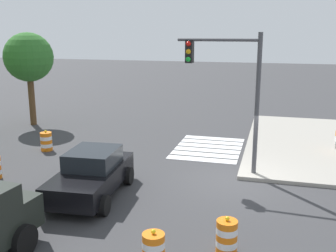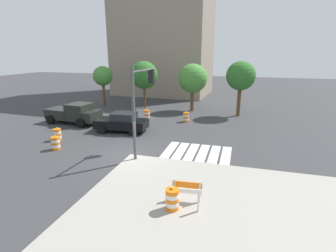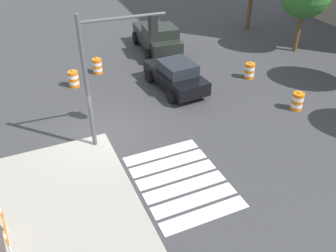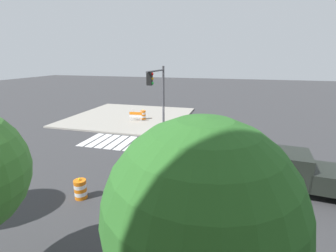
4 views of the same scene
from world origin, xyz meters
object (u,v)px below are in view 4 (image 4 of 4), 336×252
object	(u,v)px
pickup_truck	(300,172)
traffic_barrel_near_corner	(239,138)
traffic_barrel_median_far	(163,201)
construction_barricade	(136,115)
traffic_barrel_median_near	(257,147)
traffic_barrel_on_sidewalk	(143,115)
traffic_barrel_crosswalk_end	(80,189)
traffic_light_pole	(158,90)
sports_car	(194,155)
street_tree_streetside_far	(201,214)

from	to	relation	value
pickup_truck	traffic_barrel_near_corner	xyz separation A→B (m)	(2.77, -6.21, -0.52)
traffic_barrel_median_far	construction_barricade	size ratio (longest dim) A/B	0.79
traffic_barrel_near_corner	traffic_barrel_median_near	xyz separation A→B (m)	(-1.16, 1.65, 0.00)
pickup_truck	traffic_barrel_near_corner	world-z (taller)	pickup_truck
traffic_barrel_near_corner	traffic_barrel_on_sidewalk	size ratio (longest dim) A/B	1.00
traffic_barrel_crosswalk_end	traffic_light_pole	size ratio (longest dim) A/B	0.19
sports_car	traffic_barrel_on_sidewalk	xyz separation A→B (m)	(6.97, -9.82, -0.21)
traffic_barrel_median_near	traffic_barrel_crosswalk_end	bearing A→B (deg)	44.27
traffic_barrel_crosswalk_end	construction_barricade	xyz separation A→B (m)	(2.97, -13.76, 0.27)
pickup_truck	traffic_barrel_crosswalk_end	world-z (taller)	pickup_truck
traffic_barrel_median_near	pickup_truck	bearing A→B (deg)	109.36
pickup_truck	traffic_barrel_median_near	bearing A→B (deg)	-70.64
traffic_barrel_median_near	construction_barricade	bearing A→B (deg)	-27.47
traffic_barrel_near_corner	traffic_barrel_on_sidewalk	world-z (taller)	traffic_barrel_on_sidewalk
traffic_barrel_near_corner	traffic_light_pole	world-z (taller)	traffic_light_pole
street_tree_streetside_far	traffic_barrel_crosswalk_end	bearing A→B (deg)	-40.15
traffic_barrel_on_sidewalk	construction_barricade	bearing A→B (deg)	53.25
sports_car	traffic_barrel_on_sidewalk	bearing A→B (deg)	-54.64
traffic_barrel_on_sidewalk	traffic_light_pole	distance (m)	7.34
traffic_barrel_median_near	street_tree_streetside_far	xyz separation A→B (m)	(1.99, 13.18, 3.39)
sports_car	construction_barricade	world-z (taller)	sports_car
sports_car	traffic_barrel_on_sidewalk	distance (m)	12.05
pickup_truck	traffic_barrel_crosswalk_end	bearing A→B (deg)	19.18
traffic_barrel_crosswalk_end	construction_barricade	bearing A→B (deg)	-77.83
traffic_barrel_on_sidewalk	construction_barricade	xyz separation A→B (m)	(0.47, 0.63, 0.12)
pickup_truck	traffic_barrel_near_corner	bearing A→B (deg)	-65.98
sports_car	street_tree_streetside_far	world-z (taller)	street_tree_streetside_far
traffic_barrel_on_sidewalk	street_tree_streetside_far	bearing A→B (deg)	113.88
pickup_truck	traffic_light_pole	world-z (taller)	traffic_light_pole
traffic_barrel_median_far	traffic_barrel_on_sidewalk	world-z (taller)	traffic_barrel_on_sidewalk
traffic_barrel_near_corner	traffic_barrel_crosswalk_end	world-z (taller)	same
pickup_truck	construction_barricade	size ratio (longest dim) A/B	4.08
traffic_barrel_median_near	construction_barricade	size ratio (longest dim) A/B	0.79
traffic_barrel_median_far	pickup_truck	bearing A→B (deg)	-150.38
traffic_barrel_median_near	traffic_barrel_on_sidewalk	distance (m)	12.45
traffic_barrel_on_sidewalk	street_tree_streetside_far	world-z (taller)	street_tree_streetside_far
traffic_barrel_crosswalk_end	street_tree_streetside_far	size ratio (longest dim) A/B	0.19
traffic_barrel_median_near	street_tree_streetside_far	distance (m)	13.76
sports_car	traffic_barrel_median_far	distance (m)	4.53
traffic_barrel_crosswalk_end	traffic_barrel_on_sidewalk	world-z (taller)	traffic_barrel_on_sidewalk
sports_car	pickup_truck	distance (m)	5.43
traffic_barrel_median_near	traffic_barrel_on_sidewalk	size ratio (longest dim) A/B	1.00
traffic_barrel_median_near	traffic_light_pole	world-z (taller)	traffic_light_pole
traffic_barrel_median_near	street_tree_streetside_far	world-z (taller)	street_tree_streetside_far
pickup_truck	traffic_barrel_median_far	distance (m)	6.73
traffic_barrel_median_near	traffic_light_pole	bearing A→B (deg)	-6.78
traffic_barrel_median_near	construction_barricade	world-z (taller)	construction_barricade
traffic_barrel_near_corner	street_tree_streetside_far	size ratio (longest dim) A/B	0.19
traffic_barrel_median_far	traffic_barrel_on_sidewalk	bearing A→B (deg)	-65.77
sports_car	traffic_barrel_median_far	xyz separation A→B (m)	(0.53, 4.48, -0.36)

